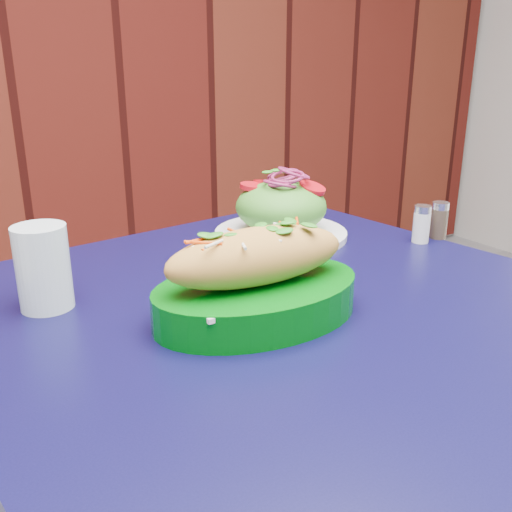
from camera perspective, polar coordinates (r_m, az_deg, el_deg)
cafe_table at (r=0.80m, az=2.69°, el=-10.33°), size 0.89×0.89×0.75m
banh_mi_basket at (r=0.70m, az=0.11°, el=-2.50°), size 0.28×0.19×0.12m
salad_plate at (r=1.02m, az=2.51°, el=4.51°), size 0.24×0.24×0.12m
water_glass at (r=0.77m, az=-20.51°, el=-1.09°), size 0.07×0.07×0.11m
salt_shaker at (r=1.03m, az=16.23°, el=3.09°), size 0.03×0.03×0.07m
pepper_shaker at (r=1.06m, az=17.86°, el=3.42°), size 0.03×0.03×0.07m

